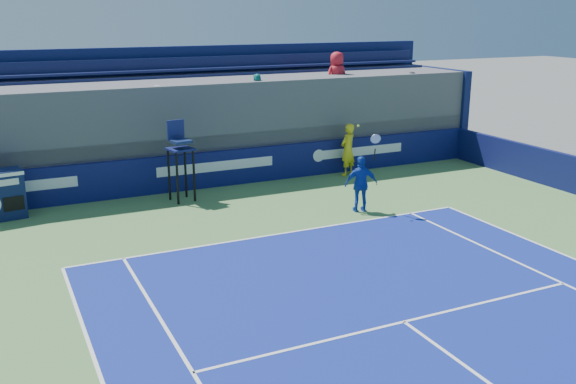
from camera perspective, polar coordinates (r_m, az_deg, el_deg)
name	(u,v)px	position (r m, az deg, el deg)	size (l,w,h in m)	color
ball_person	(348,150)	(22.73, 5.34, 3.78)	(0.67, 0.44, 1.84)	yellow
back_hoarding	(216,169)	(21.33, -6.45, 2.03)	(20.40, 0.21, 1.20)	#0D114E
umpire_chair	(180,152)	(19.68, -9.58, 3.51)	(0.82, 0.82, 2.48)	black
tennis_player	(361,184)	(18.59, 6.52, 0.72)	(1.04, 0.69, 2.57)	#143CA8
stadium_seating	(195,123)	(22.97, -8.30, 6.11)	(21.00, 4.05, 4.40)	#4C4C51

